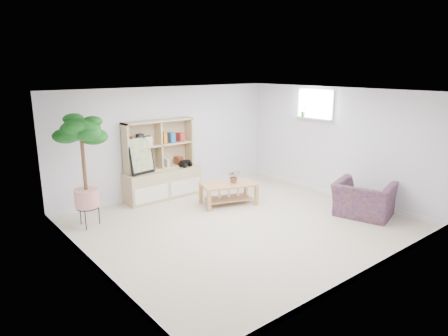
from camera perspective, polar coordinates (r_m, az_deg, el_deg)
floor at (r=7.44m, az=2.48°, el=-7.97°), size 5.50×5.00×0.01m
ceiling at (r=6.90m, az=2.69°, el=10.82°), size 5.50×5.00×0.01m
walls at (r=7.07m, az=2.58°, el=1.07°), size 5.51×5.01×2.40m
baseboard at (r=7.42m, az=2.48°, el=-7.61°), size 5.50×5.00×0.10m
window at (r=9.33m, az=12.96°, el=8.89°), size 0.10×0.98×0.68m
window_sill at (r=9.32m, az=12.62°, el=6.92°), size 0.14×1.00×0.04m
storage_unit at (r=8.74m, az=-8.88°, el=1.13°), size 1.71×0.58×1.71m
poster at (r=8.43m, az=-11.76°, el=1.76°), size 0.58×0.22×0.78m
toy_truck at (r=8.95m, az=-5.56°, el=0.67°), size 0.34×0.26×0.16m
coffee_table at (r=8.39m, az=0.64°, el=-3.69°), size 1.25×0.93×0.46m
table_plant at (r=8.33m, az=1.44°, el=-1.19°), size 0.32×0.30×0.28m
floor_tree at (r=7.43m, az=-19.31°, el=-0.52°), size 0.81×0.81×2.04m
armchair at (r=8.14m, az=19.34°, el=-3.92°), size 1.17×1.26×0.77m
sill_plant at (r=9.49m, az=11.25°, el=7.96°), size 0.16×0.14×0.24m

